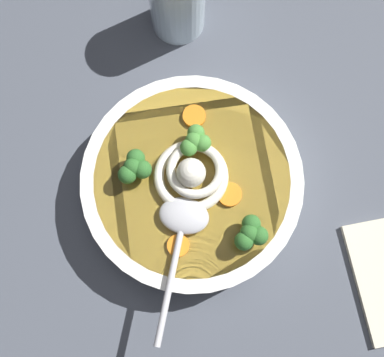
% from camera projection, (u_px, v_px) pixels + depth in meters
% --- Properties ---
extents(table_slab, '(1.27, 1.27, 0.04)m').
position_uv_depth(table_slab, '(200.00, 213.00, 0.64)').
color(table_slab, '#474C56').
rests_on(table_slab, ground).
extents(soup_bowl, '(0.28, 0.28, 0.06)m').
position_uv_depth(soup_bowl, '(192.00, 184.00, 0.60)').
color(soup_bowl, white).
rests_on(soup_bowl, table_slab).
extents(noodle_pile, '(0.10, 0.10, 0.04)m').
position_uv_depth(noodle_pile, '(192.00, 174.00, 0.56)').
color(noodle_pile, silver).
rests_on(noodle_pile, soup_bowl).
extents(soup_spoon, '(0.17, 0.06, 0.02)m').
position_uv_depth(soup_spoon, '(182.00, 227.00, 0.55)').
color(soup_spoon, '#B7B7BC').
rests_on(soup_spoon, soup_bowl).
extents(broccoli_floret_beside_chili, '(0.04, 0.04, 0.03)m').
position_uv_depth(broccoli_floret_beside_chili, '(195.00, 141.00, 0.56)').
color(broccoli_floret_beside_chili, '#7A9E60').
rests_on(broccoli_floret_beside_chili, soup_bowl).
extents(broccoli_floret_left, '(0.04, 0.04, 0.03)m').
position_uv_depth(broccoli_floret_left, '(251.00, 233.00, 0.53)').
color(broccoli_floret_left, '#7A9E60').
rests_on(broccoli_floret_left, soup_bowl).
extents(broccoli_floret_beside_noodles, '(0.04, 0.04, 0.04)m').
position_uv_depth(broccoli_floret_beside_noodles, '(135.00, 167.00, 0.55)').
color(broccoli_floret_beside_noodles, '#7A9E60').
rests_on(broccoli_floret_beside_noodles, soup_bowl).
extents(carrot_slice_far, '(0.03, 0.03, 0.01)m').
position_uv_depth(carrot_slice_far, '(178.00, 246.00, 0.55)').
color(carrot_slice_far, orange).
rests_on(carrot_slice_far, soup_bowl).
extents(carrot_slice_right, '(0.03, 0.03, 0.01)m').
position_uv_depth(carrot_slice_right, '(194.00, 116.00, 0.59)').
color(carrot_slice_right, orange).
rests_on(carrot_slice_right, soup_bowl).
extents(carrot_slice_front, '(0.03, 0.03, 0.01)m').
position_uv_depth(carrot_slice_front, '(230.00, 195.00, 0.56)').
color(carrot_slice_front, orange).
rests_on(carrot_slice_front, soup_bowl).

